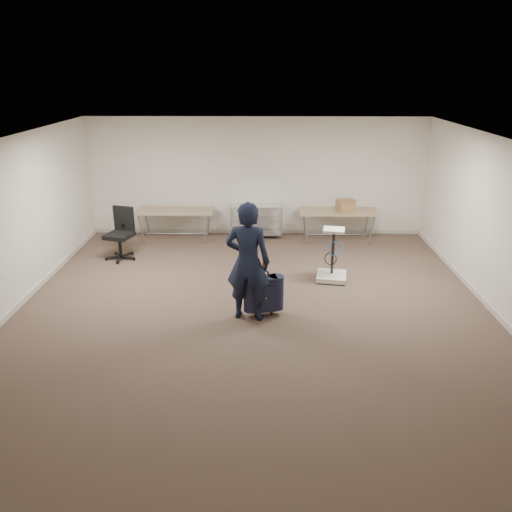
{
  "coord_description": "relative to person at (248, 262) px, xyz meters",
  "views": [
    {
      "loc": [
        0.17,
        -7.28,
        3.83
      ],
      "look_at": [
        0.05,
        0.3,
        0.97
      ],
      "focal_mm": 35.0,
      "sensor_mm": 36.0,
      "label": 1
    }
  ],
  "objects": [
    {
      "name": "ground",
      "position": [
        0.07,
        -0.03,
        -0.98
      ],
      "size": [
        9.0,
        9.0,
        0.0
      ],
      "primitive_type": "plane",
      "color": "#48382C",
      "rests_on": "ground"
    },
    {
      "name": "room_shell",
      "position": [
        0.07,
        1.36,
        -0.93
      ],
      "size": [
        8.0,
        9.0,
        9.0
      ],
      "color": "silver",
      "rests_on": "ground"
    },
    {
      "name": "folding_table_left",
      "position": [
        -1.83,
        3.92,
        -0.3
      ],
      "size": [
        1.8,
        0.75,
        0.73
      ],
      "color": "#8B7255",
      "rests_on": "ground"
    },
    {
      "name": "folding_table_right",
      "position": [
        1.97,
        3.92,
        -0.3
      ],
      "size": [
        1.8,
        0.75,
        0.73
      ],
      "color": "#8B7255",
      "rests_on": "ground"
    },
    {
      "name": "wire_shelf",
      "position": [
        0.07,
        4.17,
        -0.54
      ],
      "size": [
        1.22,
        0.47,
        0.8
      ],
      "color": "silver",
      "rests_on": "ground"
    },
    {
      "name": "person",
      "position": [
        0.0,
        0.0,
        0.0
      ],
      "size": [
        0.79,
        0.59,
        1.95
      ],
      "primitive_type": "imported",
      "rotation": [
        0.0,
        0.0,
        2.96
      ],
      "color": "black",
      "rests_on": "ground"
    },
    {
      "name": "suitcase",
      "position": [
        0.25,
        0.07,
        -0.58
      ],
      "size": [
        0.46,
        0.33,
        1.16
      ],
      "color": "black",
      "rests_on": "ground"
    },
    {
      "name": "office_chair",
      "position": [
        -2.79,
        2.69,
        -0.64
      ],
      "size": [
        0.67,
        0.67,
        1.1
      ],
      "color": "black",
      "rests_on": "ground"
    },
    {
      "name": "equipment_cart",
      "position": [
        1.56,
        1.58,
        -0.71
      ],
      "size": [
        0.64,
        0.64,
        1.03
      ],
      "color": "beige",
      "rests_on": "ground"
    },
    {
      "name": "cardboard_box",
      "position": [
        2.13,
        3.86,
        -0.1
      ],
      "size": [
        0.45,
        0.4,
        0.28
      ],
      "primitive_type": "cube",
      "rotation": [
        0.0,
        0.0,
        0.36
      ],
      "color": "#9C7848",
      "rests_on": "folding_table_right"
    }
  ]
}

